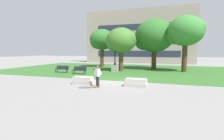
# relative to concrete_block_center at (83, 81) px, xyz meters

# --- Properties ---
(ground_plane) EXTENTS (140.00, 140.00, 0.00)m
(ground_plane) POSITION_rel_concrete_block_center_xyz_m (2.28, 2.43, -0.31)
(ground_plane) COLOR gray
(grass_lawn) EXTENTS (40.00, 20.00, 0.02)m
(grass_lawn) POSITION_rel_concrete_block_center_xyz_m (2.28, 12.43, -0.30)
(grass_lawn) COLOR #336628
(grass_lawn) RESTS_ON ground
(concrete_block_center) EXTENTS (1.80, 0.90, 0.64)m
(concrete_block_center) POSITION_rel_concrete_block_center_xyz_m (0.00, 0.00, 0.00)
(concrete_block_center) COLOR #B2ADA3
(concrete_block_center) RESTS_ON ground
(concrete_block_left) EXTENTS (1.80, 0.90, 0.64)m
(concrete_block_left) POSITION_rel_concrete_block_center_xyz_m (4.53, 0.41, 0.00)
(concrete_block_left) COLOR #B2ADA3
(concrete_block_left) RESTS_ON ground
(person_skateboarder) EXTENTS (0.80, 0.43, 1.71)m
(person_skateboarder) POSITION_rel_concrete_block_center_xyz_m (1.68, -0.76, 0.66)
(person_skateboarder) COLOR #28282D
(person_skateboarder) RESTS_ON ground
(skateboard) EXTENTS (0.93, 0.77, 0.14)m
(skateboard) POSITION_rel_concrete_block_center_xyz_m (1.46, -1.07, -0.22)
(skateboard) COLOR olive
(skateboard) RESTS_ON ground
(puddle) EXTENTS (0.97, 0.97, 0.01)m
(puddle) POSITION_rel_concrete_block_center_xyz_m (0.73, -1.23, -0.30)
(puddle) COLOR #47515B
(puddle) RESTS_ON ground
(park_bench_near_left) EXTENTS (1.81, 0.58, 0.90)m
(park_bench_near_left) POSITION_rel_concrete_block_center_xyz_m (-6.45, 6.24, 0.23)
(park_bench_near_left) COLOR #1E232D
(park_bench_near_left) RESTS_ON grass_lawn
(park_bench_near_right) EXTENTS (1.83, 0.66, 0.90)m
(park_bench_near_right) POSITION_rel_concrete_block_center_xyz_m (-3.57, 5.74, 0.23)
(park_bench_near_right) COLOR #1E232D
(park_bench_near_right) RESTS_ON grass_lawn
(lamp_post_center) EXTENTS (1.32, 0.80, 4.79)m
(lamp_post_center) POSITION_rel_concrete_block_center_xyz_m (-0.16, 9.47, 0.69)
(lamp_post_center) COLOR gray
(lamp_post_center) RESTS_ON grass_lawn
(tree_far_right) EXTENTS (4.38, 4.17, 6.06)m
(tree_far_right) POSITION_rel_concrete_block_center_xyz_m (0.36, 10.49, 3.92)
(tree_far_right) COLOR #4C3823
(tree_far_right) RESTS_ON grass_lawn
(tree_near_left) EXTENTS (4.99, 4.75, 7.52)m
(tree_near_left) POSITION_rel_concrete_block_center_xyz_m (8.79, 12.26, 5.12)
(tree_near_left) COLOR #42301E
(tree_near_left) RESTS_ON grass_lawn
(tree_far_left) EXTENTS (4.40, 4.19, 6.56)m
(tree_far_left) POSITION_rel_concrete_block_center_xyz_m (-4.36, 15.06, 4.40)
(tree_far_left) COLOR #4C3823
(tree_far_left) RESTS_ON grass_lawn
(tree_near_right) EXTENTS (6.16, 5.87, 7.63)m
(tree_near_right) POSITION_rel_concrete_block_center_xyz_m (4.55, 14.30, 4.77)
(tree_near_right) COLOR #42301E
(tree_near_right) RESTS_ON grass_lawn
(building_facade_distant) EXTENTS (25.24, 1.03, 12.33)m
(building_facade_distant) POSITION_rel_concrete_block_center_xyz_m (-0.40, 26.92, 5.85)
(building_facade_distant) COLOR gray
(building_facade_distant) RESTS_ON ground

